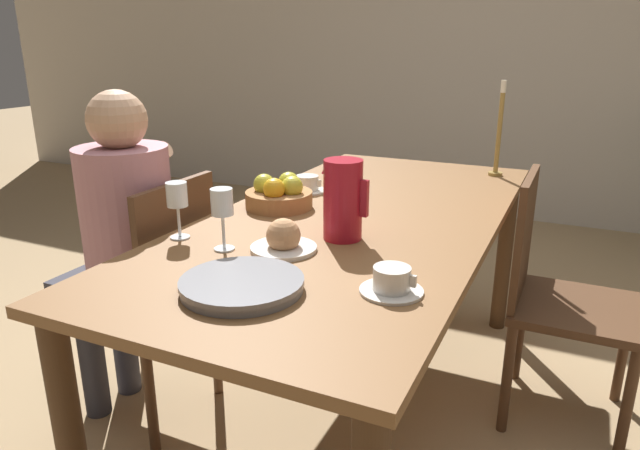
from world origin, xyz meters
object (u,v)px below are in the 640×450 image
(person_seated, at_px, (123,234))
(chair_opposite, at_px, (556,293))
(wine_glass_juice, at_px, (177,198))
(bread_plate, at_px, (283,240))
(chair_person_side, at_px, (154,294))
(teacup_near_person, at_px, (392,282))
(candlestick_tall, at_px, (499,138))
(teacup_across, at_px, (307,185))
(red_pitcher, at_px, (343,199))
(fruit_bowl, at_px, (279,195))
(serving_tray, at_px, (242,285))
(wine_glass_water, at_px, (222,205))

(person_seated, bearing_deg, chair_opposite, -65.02)
(wine_glass_juice, xyz_separation_m, bread_plate, (0.33, 0.04, -0.09))
(chair_person_side, bearing_deg, wine_glass_juice, -118.58)
(teacup_near_person, height_order, candlestick_tall, candlestick_tall)
(teacup_across, relative_size, candlestick_tall, 0.37)
(chair_opposite, relative_size, red_pitcher, 3.79)
(red_pitcher, relative_size, candlestick_tall, 0.59)
(chair_person_side, xyz_separation_m, candlestick_tall, (0.96, 1.10, 0.45))
(bread_plate, xyz_separation_m, fruit_bowl, (-0.22, 0.37, 0.01))
(teacup_across, bearing_deg, teacup_near_person, -51.84)
(teacup_across, relative_size, serving_tray, 0.51)
(chair_person_side, height_order, chair_opposite, same)
(teacup_across, height_order, bread_plate, bread_plate)
(teacup_near_person, bearing_deg, wine_glass_juice, 171.75)
(teacup_near_person, distance_m, fruit_bowl, 0.77)
(wine_glass_water, bearing_deg, teacup_across, 96.31)
(teacup_near_person, height_order, teacup_across, same)
(wine_glass_juice, height_order, serving_tray, wine_glass_juice)
(wine_glass_juice, xyz_separation_m, candlestick_tall, (0.71, 1.23, 0.04))
(red_pitcher, relative_size, bread_plate, 1.26)
(red_pitcher, xyz_separation_m, fruit_bowl, (-0.33, 0.21, -0.07))
(serving_tray, distance_m, bread_plate, 0.28)
(serving_tray, bearing_deg, person_seated, 153.72)
(chair_person_side, relative_size, teacup_near_person, 5.96)
(serving_tray, bearing_deg, fruit_bowl, 111.74)
(wine_glass_juice, distance_m, candlestick_tall, 1.43)
(wine_glass_water, distance_m, candlestick_tall, 1.37)
(chair_person_side, bearing_deg, candlestick_tall, -41.19)
(chair_opposite, xyz_separation_m, person_seated, (-1.36, -0.63, 0.22))
(bread_plate, xyz_separation_m, candlestick_tall, (0.39, 1.20, 0.13))
(chair_person_side, bearing_deg, teacup_near_person, -104.11)
(wine_glass_water, bearing_deg, fruit_bowl, 98.36)
(red_pitcher, height_order, wine_glass_water, red_pitcher)
(teacup_near_person, relative_size, serving_tray, 0.51)
(teacup_near_person, xyz_separation_m, fruit_bowl, (-0.58, 0.51, 0.02))
(wine_glass_juice, relative_size, teacup_across, 1.13)
(red_pitcher, bearing_deg, fruit_bowl, 147.74)
(bread_plate, bearing_deg, wine_glass_juice, -173.22)
(chair_person_side, distance_m, candlestick_tall, 1.53)
(teacup_near_person, height_order, fruit_bowl, fruit_bowl)
(red_pitcher, xyz_separation_m, teacup_across, (-0.34, 0.45, -0.09))
(chair_person_side, distance_m, teacup_across, 0.69)
(person_seated, relative_size, bread_plate, 6.33)
(serving_tray, bearing_deg, teacup_across, 106.83)
(chair_opposite, height_order, teacup_near_person, chair_opposite)
(chair_opposite, relative_size, serving_tray, 3.05)
(person_seated, bearing_deg, teacup_near_person, -101.50)
(chair_person_side, bearing_deg, chair_opposite, -64.55)
(chair_opposite, height_order, wine_glass_juice, wine_glass_juice)
(person_seated, distance_m, wine_glass_water, 0.56)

